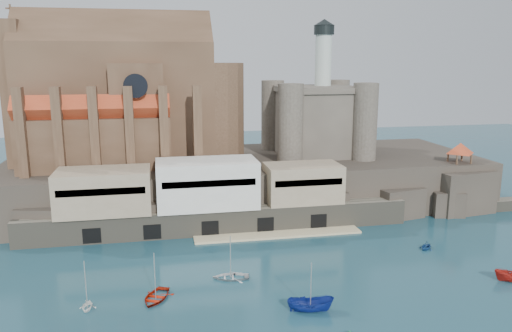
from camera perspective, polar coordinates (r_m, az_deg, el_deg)
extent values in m
plane|color=#173E4C|center=(73.32, 4.41, -12.69)|extent=(300.00, 300.00, 0.00)
cube|color=#2A2520|center=(108.71, -1.19, -1.59)|extent=(100.00, 34.00, 10.00)
cube|color=#2A2520|center=(93.91, -22.90, -6.05)|extent=(9.00, 5.00, 6.00)
cube|color=#2A2520|center=(91.89, -13.05, -5.78)|extent=(9.00, 5.00, 6.00)
cube|color=#2A2520|center=(92.77, -2.46, -5.30)|extent=(9.00, 5.00, 6.00)
cube|color=#2A2520|center=(96.68, 7.58, -4.67)|extent=(9.00, 5.00, 6.00)
cube|color=#2A2520|center=(102.82, 16.08, -4.03)|extent=(9.00, 5.00, 6.00)
cube|color=#6B6555|center=(91.67, -4.22, -6.03)|extent=(70.00, 6.00, 4.50)
cube|color=beige|center=(89.86, 2.56, -7.80)|extent=(30.00, 4.00, 0.40)
cube|color=black|center=(89.32, -18.25, -7.55)|extent=(3.00, 0.40, 2.60)
cube|color=black|center=(88.57, -11.77, -7.35)|extent=(3.00, 0.40, 2.60)
cube|color=black|center=(88.94, -5.27, -7.06)|extent=(3.00, 0.40, 2.60)
cube|color=black|center=(90.42, 1.09, -6.69)|extent=(3.00, 0.40, 2.60)
cube|color=black|center=(92.96, 7.16, -6.25)|extent=(3.00, 0.40, 2.60)
cube|color=#9C876A|center=(90.89, -16.99, -2.75)|extent=(16.00, 9.00, 7.50)
cube|color=silver|center=(90.63, -5.62, -1.99)|extent=(18.00, 9.00, 8.50)
cube|color=#9C876A|center=(94.18, 5.36, -1.91)|extent=(14.00, 8.00, 7.00)
cube|color=#4C3523|center=(106.68, -15.42, 6.98)|extent=(38.00, 14.00, 24.00)
cube|color=#4C3523|center=(106.39, -15.78, 13.42)|extent=(38.00, 13.01, 13.01)
cylinder|color=#4C3523|center=(107.18, -5.12, 6.31)|extent=(14.00, 14.00, 20.00)
cube|color=#4C3523|center=(106.65, -13.20, 6.01)|extent=(10.00, 20.00, 20.00)
cube|color=#4C3523|center=(98.51, -17.89, 2.33)|extent=(28.00, 5.00, 10.00)
cube|color=#4C3523|center=(117.19, -16.86, 3.86)|extent=(28.00, 5.00, 10.00)
cube|color=#BA3E1F|center=(97.68, -18.14, 6.15)|extent=(28.00, 5.66, 5.66)
cube|color=#BA3E1F|center=(116.50, -17.06, 7.08)|extent=(28.00, 5.66, 5.66)
cube|color=#4C3523|center=(109.57, -25.51, 7.42)|extent=(4.00, 10.00, 28.00)
cylinder|color=black|center=(94.19, -13.60, 8.89)|extent=(4.40, 0.30, 4.40)
cube|color=#4C3523|center=(97.34, -25.23, 3.44)|extent=(1.60, 2.20, 16.00)
cube|color=#4C3523|center=(96.02, -21.64, 3.64)|extent=(1.60, 2.20, 16.00)
cube|color=#4C3523|center=(95.08, -17.96, 3.82)|extent=(1.60, 2.20, 16.00)
cube|color=#4C3523|center=(94.54, -14.22, 4.00)|extent=(1.60, 2.20, 16.00)
cube|color=#4C3523|center=(94.41, -10.46, 4.16)|extent=(1.60, 2.20, 16.00)
cube|color=#4C3523|center=(94.68, -6.70, 4.30)|extent=(1.60, 2.20, 16.00)
cube|color=#4E473D|center=(111.35, 6.86, 4.93)|extent=(16.00, 16.00, 14.00)
cube|color=#4E473D|center=(110.68, 6.95, 8.73)|extent=(17.00, 17.00, 1.20)
cylinder|color=#4E473D|center=(101.34, 3.95, 4.86)|extent=(5.20, 5.20, 16.00)
cylinder|color=#4E473D|center=(106.62, 12.31, 4.97)|extent=(5.20, 5.20, 16.00)
cylinder|color=#4E473D|center=(116.76, 1.90, 5.83)|extent=(5.20, 5.20, 16.00)
cylinder|color=#4E473D|center=(121.36, 9.32, 5.91)|extent=(5.20, 5.20, 16.00)
cylinder|color=silver|center=(113.04, 7.69, 11.62)|extent=(3.60, 3.60, 12.00)
cylinder|color=black|center=(113.21, 7.79, 15.16)|extent=(4.40, 4.40, 2.00)
cone|color=black|center=(113.32, 7.82, 15.97)|extent=(4.60, 4.60, 1.40)
cube|color=#2A2520|center=(111.51, 21.96, -2.48)|extent=(12.00, 10.00, 8.70)
cube|color=#2A2520|center=(107.42, 20.95, -3.96)|extent=(6.00, 5.00, 5.00)
cube|color=#2A2520|center=(116.19, 23.45, -2.73)|extent=(5.00, 4.00, 6.00)
cube|color=#4C3523|center=(110.54, 22.14, -0.22)|extent=(4.20, 4.20, 0.30)
cylinder|color=#4C3523|center=(108.08, 21.95, 0.32)|extent=(0.36, 0.36, 3.20)
cylinder|color=#4C3523|center=(109.85, 23.35, 0.38)|extent=(0.36, 0.36, 3.20)
cylinder|color=#4C3523|center=(110.72, 21.06, 0.65)|extent=(0.36, 0.36, 3.20)
cylinder|color=#4C3523|center=(112.44, 22.44, 0.71)|extent=(0.36, 0.36, 3.20)
pyramid|color=#BA3E1F|center=(109.80, 22.31, 1.90)|extent=(6.40, 6.40, 2.20)
imported|color=#AD1A06|center=(68.75, -11.37, -14.67)|extent=(4.17, 2.67, 5.65)
imported|color=navy|center=(64.96, 6.23, -16.17)|extent=(2.61, 2.56, 5.83)
imported|color=white|center=(68.52, -18.70, -15.20)|extent=(2.67, 1.78, 2.95)
imported|color=silver|center=(73.28, -2.91, -12.68)|extent=(1.58, 3.85, 5.23)
imported|color=navy|center=(88.22, 18.85, -8.95)|extent=(2.88, 3.04, 3.03)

